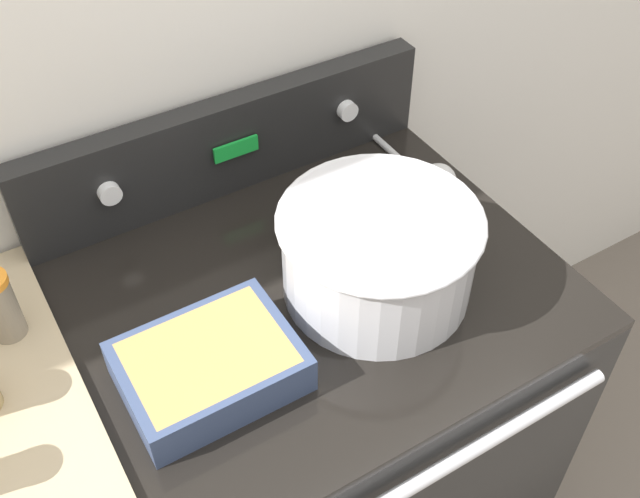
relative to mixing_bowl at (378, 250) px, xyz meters
The scene contains 7 objects.
kitchen_wall 0.50m from the mixing_bowl, 100.92° to the left, with size 8.00×0.05×2.50m.
stove_range 0.57m from the mixing_bowl, 144.65° to the left, with size 0.82×0.72×0.93m.
control_panel 0.39m from the mixing_bowl, 102.61° to the left, with size 0.82×0.07×0.19m.
mixing_bowl is the anchor object (origin of this frame).
casserole_dish 0.33m from the mixing_bowl, behind, with size 0.26×0.20×0.07m.
ladle 0.30m from the mixing_bowl, 34.18° to the left, with size 0.07×0.33×0.07m.
spice_jar_orange_cap 0.60m from the mixing_bowl, 159.22° to the left, with size 0.06×0.06×0.12m.
Camera 1 is at (-0.45, -0.41, 1.87)m, focal length 42.00 mm.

